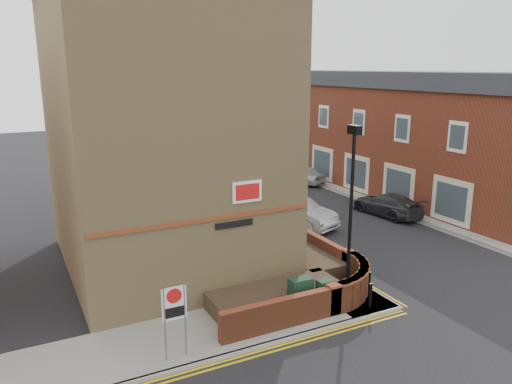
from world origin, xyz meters
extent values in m
plane|color=black|center=(0.00, 0.00, 0.00)|extent=(120.00, 120.00, 0.00)
cube|color=gray|center=(-3.50, 1.50, 0.06)|extent=(13.00, 3.00, 0.12)
cube|color=gray|center=(2.00, 16.00, 0.06)|extent=(2.00, 32.00, 0.12)
cube|color=gray|center=(13.00, 13.00, 0.06)|extent=(4.00, 40.00, 0.12)
cube|color=gray|center=(-3.50, 0.00, 0.06)|extent=(13.00, 0.15, 0.12)
cube|color=gray|center=(3.00, 16.00, 0.06)|extent=(0.15, 32.00, 0.12)
cube|color=gray|center=(11.00, 13.00, 0.06)|extent=(0.15, 40.00, 0.12)
cube|color=gold|center=(-3.50, -0.25, 0.01)|extent=(13.00, 0.28, 0.01)
cube|color=gold|center=(3.25, 16.00, 0.01)|extent=(0.28, 32.00, 0.01)
cube|color=tan|center=(-3.00, 8.00, 5.62)|extent=(8.00, 10.00, 11.00)
cube|color=brown|center=(-3.00, 2.97, 3.32)|extent=(7.80, 0.06, 0.15)
cube|color=white|center=(-1.50, 2.96, 4.12)|extent=(1.10, 0.05, 0.75)
cube|color=black|center=(-2.00, 2.96, 3.02)|extent=(1.40, 0.04, 0.22)
cylinder|color=black|center=(1.60, 1.20, 3.12)|extent=(0.12, 0.12, 6.00)
cylinder|color=black|center=(1.60, 1.20, 0.52)|extent=(0.20, 0.20, 0.80)
cube|color=black|center=(1.60, 1.20, 6.27)|extent=(0.25, 0.50, 0.30)
cube|color=#163320|center=(-0.30, 1.30, 0.72)|extent=(0.80, 0.45, 1.20)
cube|color=#163320|center=(0.50, 1.00, 0.67)|extent=(0.55, 0.40, 1.10)
cylinder|color=black|center=(2.00, 0.40, 0.57)|extent=(0.11, 0.11, 0.90)
cylinder|color=black|center=(2.60, 1.20, 0.57)|extent=(0.11, 0.11, 0.90)
cylinder|color=slate|center=(-5.30, 0.50, 1.22)|extent=(0.06, 0.06, 2.20)
cylinder|color=slate|center=(-4.70, 0.50, 1.22)|extent=(0.06, 0.06, 2.20)
cube|color=white|center=(-5.00, 0.50, 1.82)|extent=(0.72, 0.04, 1.00)
cylinder|color=red|center=(-5.00, 0.47, 2.07)|extent=(0.44, 0.02, 0.44)
cube|color=brown|center=(14.50, 17.00, 3.50)|extent=(5.00, 30.00, 7.00)
cube|color=#282B2F|center=(14.50, 17.00, 7.50)|extent=(5.40, 30.40, 1.00)
cube|color=beige|center=(14.50, 38.00, 3.50)|extent=(5.00, 12.00, 7.00)
cube|color=#282B2F|center=(14.50, 38.00, 7.50)|extent=(5.40, 12.40, 1.00)
cylinder|color=#382B1E|center=(2.00, 14.00, 2.40)|extent=(0.24, 0.24, 4.55)
sphere|color=#23511B|center=(2.00, 14.00, 5.00)|extent=(3.64, 3.64, 3.64)
sphere|color=#23511B|center=(2.40, 13.70, 4.15)|extent=(2.60, 2.60, 2.60)
sphere|color=#23511B|center=(1.70, 14.40, 4.54)|extent=(2.86, 2.86, 2.86)
cylinder|color=#382B1E|center=(2.00, 22.00, 2.64)|extent=(0.24, 0.24, 5.04)
sphere|color=#23511B|center=(2.00, 22.00, 5.52)|extent=(4.03, 4.03, 4.03)
sphere|color=#23511B|center=(2.40, 21.70, 4.58)|extent=(2.88, 2.88, 2.88)
sphere|color=#23511B|center=(1.70, 22.40, 5.02)|extent=(3.17, 3.17, 3.17)
cylinder|color=#382B1E|center=(2.00, 30.00, 2.50)|extent=(0.24, 0.24, 4.76)
sphere|color=#23511B|center=(2.00, 30.00, 5.22)|extent=(3.81, 3.81, 3.81)
sphere|color=#23511B|center=(2.40, 29.70, 4.34)|extent=(2.72, 2.72, 2.72)
sphere|color=#23511B|center=(1.70, 30.40, 4.74)|extent=(2.99, 2.99, 2.99)
cylinder|color=black|center=(2.40, 25.00, 1.72)|extent=(0.10, 0.10, 3.20)
imported|color=black|center=(2.40, 25.00, 3.82)|extent=(0.20, 0.16, 1.00)
imported|color=#A4A8AB|center=(4.68, 9.88, 0.79)|extent=(3.29, 5.08, 1.58)
imported|color=maroon|center=(3.91, 21.25, 0.63)|extent=(2.76, 4.82, 1.27)
imported|color=#28292D|center=(10.42, 9.12, 0.64)|extent=(2.25, 4.56, 1.27)
imported|color=#ADAFB5|center=(10.19, 18.25, 0.68)|extent=(2.90, 4.29, 1.36)
camera|label=1|loc=(-8.77, -11.97, 8.28)|focal=35.00mm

